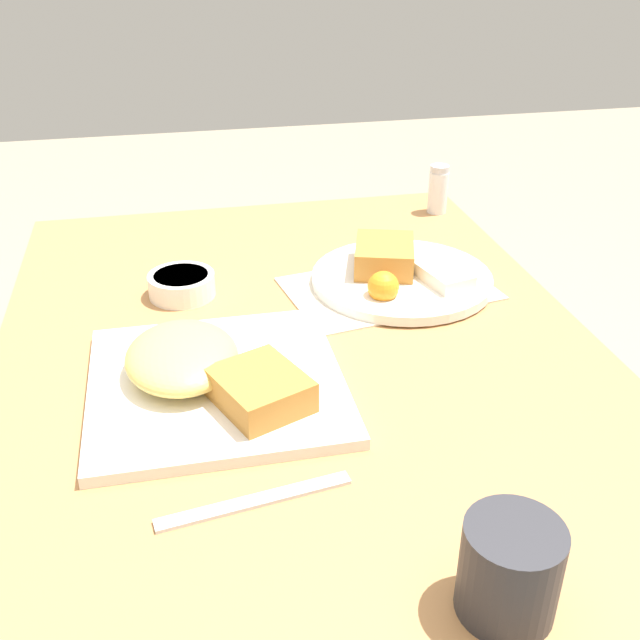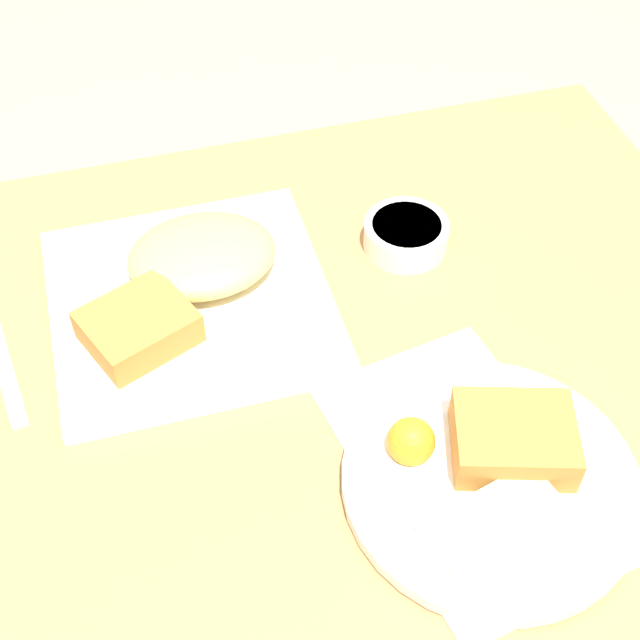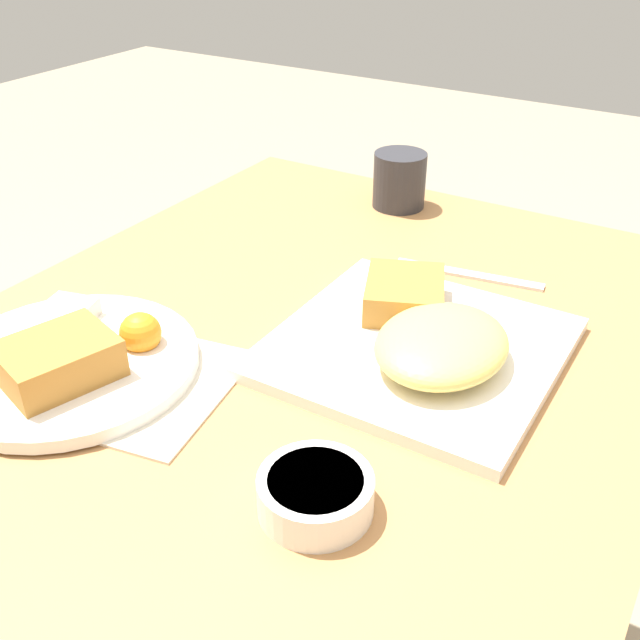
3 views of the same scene
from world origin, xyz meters
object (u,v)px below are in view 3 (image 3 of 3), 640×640
plate_square_near (424,339)px  sauce_ramekin (316,493)px  butter_knife (468,274)px  coffee_mug (399,180)px  plate_oval_far (69,358)px

plate_square_near → sauce_ramekin: 0.25m
sauce_ramekin → plate_square_near: bearing=4.3°
butter_knife → coffee_mug: bearing=-50.5°
plate_oval_far → butter_knife: (0.41, -0.27, -0.02)m
sauce_ramekin → butter_knife: bearing=5.8°
coffee_mug → sauce_ramekin: bearing=-159.8°
butter_knife → plate_oval_far: bearing=48.3°
plate_oval_far → plate_square_near: bearing=-53.7°
plate_oval_far → coffee_mug: size_ratio=3.18×
butter_knife → plate_square_near: bearing=88.9°
plate_square_near → coffee_mug: (0.36, 0.20, 0.02)m
butter_knife → coffee_mug: 0.24m
butter_knife → coffee_mug: coffee_mug is taller
plate_oval_far → butter_knife: plate_oval_far is taller
plate_oval_far → sauce_ramekin: size_ratio=2.80×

